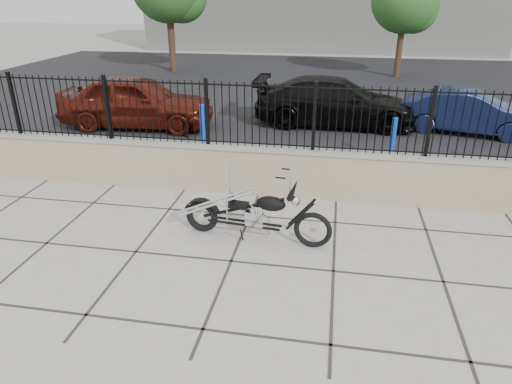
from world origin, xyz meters
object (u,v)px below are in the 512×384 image
at_px(car_red, 137,101).
at_px(car_black, 336,102).
at_px(car_blue, 469,112).
at_px(chopper_motorcycle, 253,200).

bearing_deg(car_red, car_black, -81.36).
height_order(car_black, car_blue, car_black).
relative_size(car_red, car_blue, 1.22).
xyz_separation_m(car_red, car_blue, (9.23, 1.00, -0.15)).
relative_size(chopper_motorcycle, car_black, 0.49).
height_order(car_red, car_black, car_red).
xyz_separation_m(chopper_motorcycle, car_black, (1.16, 7.02, -0.01)).
distance_m(car_red, car_black, 5.73).
relative_size(chopper_motorcycle, car_red, 0.53).
height_order(car_red, car_blue, car_red).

